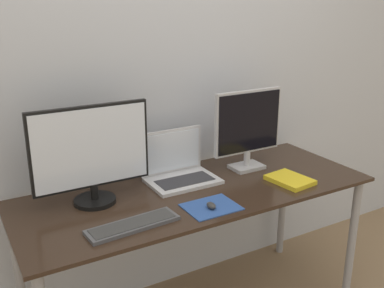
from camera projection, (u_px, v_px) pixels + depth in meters
The scene contains 9 objects.
wall_back at pixel (159, 81), 2.43m from camera, with size 7.00×0.05×2.50m.
desk at pixel (197, 206), 2.27m from camera, with size 1.79×0.69×0.77m.
monitor_left at pixel (91, 153), 2.02m from camera, with size 0.55×0.19×0.46m.
monitor_right at pixel (248, 127), 2.44m from camera, with size 0.42×0.13×0.44m.
laptop at pixel (178, 168), 2.34m from camera, with size 0.35×0.25×0.25m.
keyboard at pixel (133, 225), 1.87m from camera, with size 0.40×0.14×0.02m.
mousepad at pixel (211, 207), 2.04m from camera, with size 0.24×0.19×0.00m.
mouse at pixel (211, 206), 2.02m from camera, with size 0.04×0.06×0.03m.
book at pixel (290, 180), 2.32m from camera, with size 0.19×0.24×0.02m.
Camera 1 is at (-1.05, -1.42, 1.68)m, focal length 42.00 mm.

